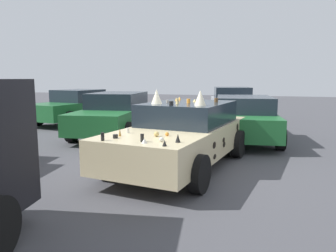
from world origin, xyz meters
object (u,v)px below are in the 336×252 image
parked_sedan_near_left (231,104)px  parked_sedan_near_right (77,106)px  parked_sedan_row_back_far (243,117)px  art_car_decorated (183,134)px  parked_sedan_far_left (116,113)px

parked_sedan_near_left → parked_sedan_near_right: (-3.14, 6.29, -0.02)m
parked_sedan_near_right → parked_sedan_row_back_far: size_ratio=0.96×
art_car_decorated → parked_sedan_near_left: bearing=-172.4°
parked_sedan_near_right → parked_sedan_far_left: size_ratio=0.96×
art_car_decorated → parked_sedan_row_back_far: size_ratio=1.00×
parked_sedan_near_left → parked_sedan_near_right: size_ratio=0.95×
parked_sedan_far_left → parked_sedan_row_back_far: parked_sedan_far_left is taller
parked_sedan_near_right → parked_sedan_far_left: (-2.24, -2.96, 0.02)m
art_car_decorated → parked_sedan_far_left: size_ratio=1.00×
art_car_decorated → parked_sedan_far_left: (3.25, 3.24, 0.01)m
art_car_decorated → parked_sedan_far_left: bearing=-127.0°
parked_sedan_near_left → parked_sedan_far_left: 6.32m
parked_sedan_near_left → parked_sedan_row_back_far: 5.14m
parked_sedan_row_back_far → art_car_decorated: bearing=155.6°
parked_sedan_near_left → parked_sedan_near_right: bearing=104.1°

